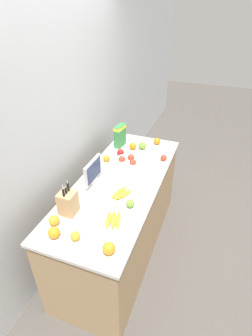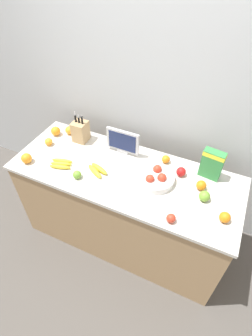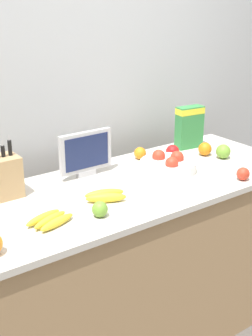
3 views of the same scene
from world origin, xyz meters
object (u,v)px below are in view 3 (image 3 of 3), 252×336
Objects in this scene: small_monitor at (86,153)px; fruit_bowl at (168,165)px; apple_rear at (223,151)px; orange_back_center at (205,149)px; orange_front_center at (140,153)px; apple_by_knife_block at (173,151)px; knife_block at (5,176)px; cereal_box at (189,125)px; apple_near_bananas at (100,209)px; apple_front at (243,174)px; banana_bunch_right at (105,196)px; banana_bunch_left at (50,220)px.

fruit_bowl is (0.38, -0.20, -0.09)m from small_monitor.
apple_rear is 0.11m from orange_back_center.
orange_back_center is at bearing -26.80° from orange_front_center.
apple_rear is at bearing -37.64° from apple_by_knife_block.
cereal_box is (1.17, 0.03, 0.04)m from knife_block.
apple_near_bananas is at bearing -114.71° from small_monitor.
fruit_bowl is (-0.36, -0.23, -0.10)m from cereal_box.
knife_block reaches higher than apple_front.
banana_bunch_right is (0.34, -0.31, -0.08)m from knife_block.
apple_by_knife_block and orange_back_center have the same top height.
small_monitor is 0.74m from cereal_box.
cereal_box is at bearing 75.55° from apple_front.
apple_near_bananas is at bearing -131.49° from banana_bunch_right.
knife_block is 0.83m from fruit_bowl.
cereal_box is 0.28m from apple_rear.
apple_front is (1.03, -0.51, -0.07)m from knife_block.
banana_bunch_right is at bearing -167.77° from orange_back_center.
banana_bunch_right is at bearing -42.15° from knife_block.
apple_rear is at bearing -10.97° from knife_block.
small_monitor is 3.81× the size of orange_back_center.
knife_block is 0.81m from orange_front_center.
fruit_bowl reaches higher than orange_front_center.
apple_rear is at bearing -4.16° from fruit_bowl.
apple_near_bananas is (-0.94, -0.46, -0.10)m from cereal_box.
apple_rear is 0.32m from apple_front.
apple_front is (-0.16, -0.28, -0.01)m from apple_rear.
orange_front_center is (0.78, 0.40, 0.02)m from banana_bunch_left.
apple_front is at bearing -97.14° from cereal_box.
apple_rear is at bearing 5.16° from banana_bunch_right.
knife_block is 1.41× the size of banana_bunch_left.
apple_by_knife_block is at bearing 156.95° from orange_back_center.
apple_front is at bearing -5.82° from apple_near_bananas.
banana_bunch_right is at bearing -174.84° from apple_rear.
fruit_bowl reaches higher than apple_rear.
apple_front is (0.22, -0.31, -0.00)m from fruit_bowl.
apple_rear is (1.19, -0.23, -0.06)m from knife_block.
knife_block is at bearing -171.25° from cereal_box.
apple_front is 0.96× the size of orange_front_center.
orange_back_center reaches higher than banana_bunch_left.
apple_front is at bearing -40.07° from small_monitor.
fruit_bowl is 4.31× the size of apple_near_bananas.
apple_rear reaches higher than banana_bunch_left.
orange_front_center is (-0.38, 0.27, -0.01)m from apple_rear.
banana_bunch_left is at bearing -169.20° from banana_bunch_right.
banana_bunch_right is 0.17m from apple_near_bananas.
knife_block is 1.01× the size of small_monitor.
banana_bunch_right is (-0.47, -0.10, -0.01)m from fruit_bowl.
apple_front is at bearing -16.57° from banana_bunch_right.
cereal_box reaches higher than orange_back_center.
cereal_box is 1.24× the size of banana_bunch_right.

